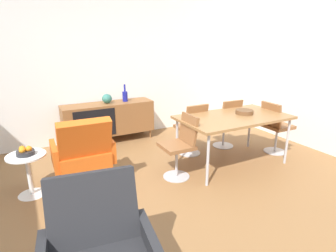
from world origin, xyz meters
name	(u,v)px	position (x,y,z in m)	size (l,w,h in m)	color
ground_plane	(156,206)	(0.00, 0.00, 0.00)	(8.32, 8.32, 0.00)	olive
wall_back	(92,63)	(0.00, 2.60, 1.40)	(6.80, 0.12, 2.80)	white
sideboard	(109,118)	(0.16, 2.30, 0.44)	(1.60, 0.45, 0.72)	brown
vase_cobalt	(125,96)	(0.49, 2.30, 0.82)	(0.09, 0.09, 0.31)	navy
vase_sculptural_dark	(107,99)	(0.15, 2.30, 0.80)	(0.17, 0.17, 0.17)	#337266
dining_table	(234,119)	(1.50, 0.51, 0.70)	(1.60, 0.90, 0.74)	olive
wooden_bowl_on_table	(244,112)	(1.72, 0.54, 0.77)	(0.26, 0.26, 0.06)	brown
dining_chair_back_right	(227,121)	(1.85, 1.07, 0.47)	(0.42, 0.44, 0.86)	brown
dining_chair_near_window	(181,144)	(0.61, 0.51, 0.47)	(0.43, 0.40, 0.86)	brown
dining_chair_far_end	(275,125)	(2.39, 0.51, 0.47)	(0.43, 0.41, 0.86)	brown
dining_chair_back_left	(192,127)	(1.15, 1.07, 0.47)	(0.41, 0.43, 0.86)	brown
lounge_chair_red	(84,153)	(-0.59, 0.82, 0.47)	(0.73, 0.67, 0.95)	#D85919
armchair_black_shell	(98,252)	(-0.86, -0.93, 0.47)	(0.78, 0.73, 0.95)	#262628
side_table_round	(28,170)	(-1.22, 0.94, 0.32)	(0.44, 0.44, 0.52)	white
fruit_bowl	(25,152)	(-1.22, 0.94, 0.56)	(0.20, 0.20, 0.11)	#262628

